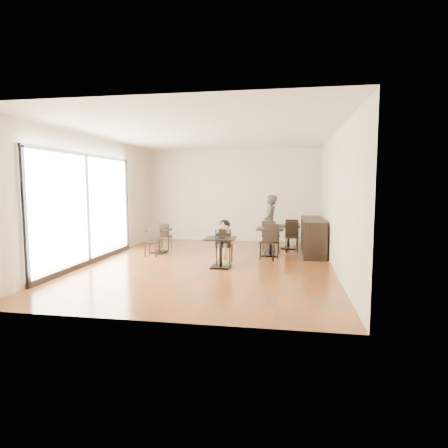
% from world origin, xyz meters
% --- Properties ---
extents(floor, '(6.00, 8.00, 0.01)m').
position_xyz_m(floor, '(0.00, 0.00, 0.00)').
color(floor, brown).
rests_on(floor, ground).
extents(ceiling, '(6.00, 8.00, 0.01)m').
position_xyz_m(ceiling, '(0.00, 0.00, 3.20)').
color(ceiling, silver).
rests_on(ceiling, floor).
extents(wall_back, '(6.00, 0.01, 3.20)m').
position_xyz_m(wall_back, '(0.00, 4.00, 1.60)').
color(wall_back, beige).
rests_on(wall_back, floor).
extents(wall_front, '(6.00, 0.01, 3.20)m').
position_xyz_m(wall_front, '(0.00, -4.00, 1.60)').
color(wall_front, beige).
rests_on(wall_front, floor).
extents(wall_left, '(0.01, 8.00, 3.20)m').
position_xyz_m(wall_left, '(-3.00, 0.00, 1.60)').
color(wall_left, beige).
rests_on(wall_left, floor).
extents(wall_right, '(0.01, 8.00, 3.20)m').
position_xyz_m(wall_right, '(3.00, 0.00, 1.60)').
color(wall_right, beige).
rests_on(wall_right, floor).
extents(storefront_window, '(0.04, 4.50, 2.60)m').
position_xyz_m(storefront_window, '(-2.97, -0.50, 1.40)').
color(storefront_window, white).
rests_on(storefront_window, floor).
extents(child_table, '(0.69, 0.69, 0.73)m').
position_xyz_m(child_table, '(0.35, -0.36, 0.36)').
color(child_table, black).
rests_on(child_table, floor).
extents(child_chair, '(0.39, 0.39, 0.87)m').
position_xyz_m(child_chair, '(0.35, 0.19, 0.44)').
color(child_chair, black).
rests_on(child_chair, floor).
extents(child, '(0.39, 0.55, 1.10)m').
position_xyz_m(child, '(0.35, 0.19, 0.55)').
color(child, gray).
rests_on(child, child_chair).
extents(plate, '(0.25, 0.25, 0.01)m').
position_xyz_m(plate, '(0.35, -0.46, 0.73)').
color(plate, black).
rests_on(plate, child_table).
extents(pizza_slice, '(0.25, 0.20, 0.06)m').
position_xyz_m(pizza_slice, '(0.35, 0.00, 0.95)').
color(pizza_slice, tan).
rests_on(pizza_slice, child).
extents(adult_patron, '(0.40, 0.61, 1.67)m').
position_xyz_m(adult_patron, '(1.40, 2.35, 0.84)').
color(adult_patron, '#37363B').
rests_on(adult_patron, floor).
extents(cafe_table_mid, '(0.92, 0.92, 0.78)m').
position_xyz_m(cafe_table_mid, '(1.45, 1.39, 0.39)').
color(cafe_table_mid, black).
rests_on(cafe_table_mid, floor).
extents(cafe_table_left, '(0.64, 0.64, 0.67)m').
position_xyz_m(cafe_table_left, '(-1.77, 1.32, 0.34)').
color(cafe_table_left, black).
rests_on(cafe_table_left, floor).
extents(cafe_table_back, '(0.69, 0.69, 0.73)m').
position_xyz_m(cafe_table_back, '(1.96, 2.65, 0.36)').
color(cafe_table_back, black).
rests_on(cafe_table_back, floor).
extents(chair_mid_a, '(0.53, 0.53, 0.93)m').
position_xyz_m(chair_mid_a, '(1.45, 1.94, 0.47)').
color(chair_mid_a, black).
rests_on(chair_mid_a, floor).
extents(chair_mid_b, '(0.53, 0.53, 0.93)m').
position_xyz_m(chair_mid_b, '(1.45, 0.84, 0.47)').
color(chair_mid_b, black).
rests_on(chair_mid_b, floor).
extents(chair_left_a, '(0.36, 0.36, 0.81)m').
position_xyz_m(chair_left_a, '(-1.77, 1.87, 0.41)').
color(chair_left_a, black).
rests_on(chair_left_a, floor).
extents(chair_left_b, '(0.36, 0.36, 0.81)m').
position_xyz_m(chair_left_b, '(-1.77, 0.77, 0.41)').
color(chair_left_b, black).
rests_on(chair_left_b, floor).
extents(chair_back_a, '(0.40, 0.40, 0.88)m').
position_xyz_m(chair_back_a, '(2.05, 3.20, 0.44)').
color(chair_back_a, black).
rests_on(chair_back_a, floor).
extents(chair_back_b, '(0.40, 0.40, 0.88)m').
position_xyz_m(chair_back_b, '(2.05, 2.10, 0.44)').
color(chair_back_b, black).
rests_on(chair_back_b, floor).
extents(service_counter, '(0.60, 2.40, 1.00)m').
position_xyz_m(service_counter, '(2.65, 2.00, 0.50)').
color(service_counter, black).
rests_on(service_counter, floor).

